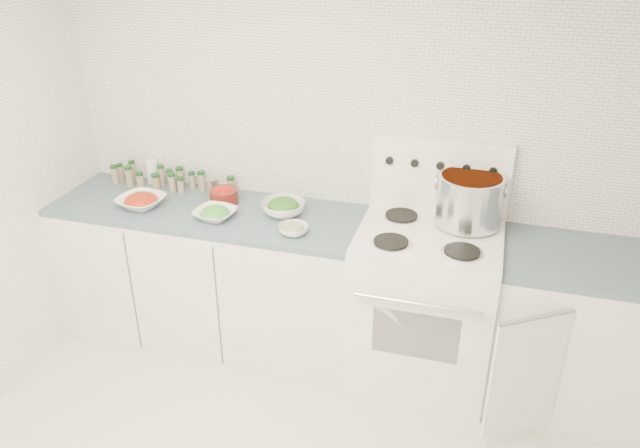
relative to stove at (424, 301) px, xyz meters
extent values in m
cube|color=white|center=(-0.48, 0.32, 0.75)|extent=(3.50, 0.02, 2.50)
cube|color=white|center=(-1.30, 0.00, -0.06)|extent=(1.85, 0.62, 0.86)
cube|color=#435765|center=(-1.30, 0.00, 0.39)|extent=(1.85, 0.62, 0.03)
cube|color=white|center=(0.00, -0.01, -0.04)|extent=(0.76, 0.65, 0.92)
cube|color=black|center=(0.00, -0.33, 0.00)|extent=(0.45, 0.01, 0.28)
cylinder|color=silver|center=(0.00, -0.37, 0.22)|extent=(0.65, 0.02, 0.02)
cube|color=white|center=(0.00, -0.01, 0.43)|extent=(0.76, 0.65, 0.01)
cube|color=white|center=(0.00, 0.28, 0.65)|extent=(0.76, 0.06, 0.43)
cylinder|color=silver|center=(-0.18, -0.17, 0.44)|extent=(0.21, 0.21, 0.01)
cylinder|color=black|center=(-0.18, -0.17, 0.45)|extent=(0.18, 0.18, 0.01)
cylinder|color=silver|center=(0.18, -0.17, 0.44)|extent=(0.21, 0.21, 0.01)
cylinder|color=black|center=(0.18, -0.17, 0.45)|extent=(0.18, 0.18, 0.01)
cylinder|color=silver|center=(-0.18, 0.15, 0.44)|extent=(0.21, 0.21, 0.01)
cylinder|color=black|center=(-0.18, 0.15, 0.45)|extent=(0.18, 0.18, 0.01)
cylinder|color=silver|center=(0.18, 0.15, 0.44)|extent=(0.21, 0.21, 0.01)
cylinder|color=black|center=(0.18, 0.15, 0.45)|extent=(0.18, 0.18, 0.01)
cylinder|color=black|center=(-0.28, 0.25, 0.72)|extent=(0.04, 0.02, 0.04)
cylinder|color=black|center=(-0.14, 0.25, 0.72)|extent=(0.04, 0.02, 0.04)
cylinder|color=black|center=(0.00, 0.25, 0.72)|extent=(0.04, 0.02, 0.04)
cylinder|color=black|center=(0.14, 0.25, 0.72)|extent=(0.04, 0.02, 0.04)
cylinder|color=black|center=(0.28, 0.25, 0.72)|extent=(0.04, 0.02, 0.04)
cube|color=white|center=(0.82, 0.00, -0.06)|extent=(0.89, 0.62, 0.86)
cube|color=#435765|center=(0.82, 0.00, 0.39)|extent=(0.89, 0.62, 0.03)
cube|color=white|center=(0.56, -0.42, -0.07)|extent=(0.34, 0.23, 0.70)
cylinder|color=silver|center=(0.18, 0.15, 0.59)|extent=(0.35, 0.35, 0.27)
cylinder|color=orange|center=(0.18, 0.15, 0.71)|extent=(0.32, 0.32, 0.03)
torus|color=silver|center=(-0.01, 0.15, 0.67)|extent=(0.01, 0.08, 0.08)
torus|color=silver|center=(0.36, 0.15, 0.67)|extent=(0.01, 0.08, 0.08)
imported|color=white|center=(-1.68, -0.08, 0.44)|extent=(0.30, 0.30, 0.06)
ellipsoid|color=#A7190E|center=(-1.68, -0.08, 0.45)|extent=(0.19, 0.19, 0.09)
imported|color=white|center=(-1.20, -0.11, 0.43)|extent=(0.26, 0.26, 0.06)
ellipsoid|color=green|center=(-1.20, -0.11, 0.44)|extent=(0.16, 0.16, 0.07)
imported|color=white|center=(-0.85, 0.06, 0.44)|extent=(0.32, 0.32, 0.08)
ellipsoid|color=#275F1B|center=(-0.85, 0.06, 0.46)|extent=(0.18, 0.18, 0.08)
imported|color=white|center=(-0.71, -0.16, 0.43)|extent=(0.20, 0.20, 0.05)
ellipsoid|color=#2E481C|center=(-0.71, -0.16, 0.44)|extent=(0.12, 0.12, 0.05)
cylinder|color=#5C160F|center=(-1.24, 0.10, 0.45)|extent=(0.17, 0.17, 0.09)
ellipsoid|color=#A80B15|center=(-1.24, 0.10, 0.48)|extent=(0.12, 0.12, 0.06)
cylinder|color=white|center=(-1.80, 0.26, 0.48)|extent=(0.09, 0.09, 0.15)
cylinder|color=gray|center=(-1.36, 0.20, 0.45)|extent=(0.09, 0.09, 0.10)
cylinder|color=gray|center=(-2.02, 0.24, 0.45)|extent=(0.04, 0.04, 0.09)
cylinder|color=#123F17|center=(-2.02, 0.24, 0.51)|extent=(0.04, 0.04, 0.02)
cylinder|color=gray|center=(-1.94, 0.26, 0.46)|extent=(0.04, 0.04, 0.12)
cylinder|color=#123F17|center=(-1.94, 0.26, 0.53)|extent=(0.04, 0.04, 0.02)
cylinder|color=gray|center=(-1.72, 0.24, 0.46)|extent=(0.04, 0.04, 0.12)
cylinder|color=#123F17|center=(-1.72, 0.24, 0.53)|extent=(0.04, 0.04, 0.02)
cylinder|color=gray|center=(-1.67, 0.24, 0.45)|extent=(0.04, 0.04, 0.09)
cylinder|color=#123F17|center=(-1.67, 0.24, 0.51)|extent=(0.04, 0.04, 0.02)
cylinder|color=gray|center=(-1.60, 0.25, 0.46)|extent=(0.05, 0.05, 0.12)
cylinder|color=#123F17|center=(-1.60, 0.25, 0.53)|extent=(0.05, 0.05, 0.02)
cylinder|color=gray|center=(-1.52, 0.25, 0.45)|extent=(0.04, 0.04, 0.09)
cylinder|color=#123F17|center=(-1.52, 0.25, 0.50)|extent=(0.04, 0.04, 0.02)
cylinder|color=gray|center=(-1.45, 0.24, 0.46)|extent=(0.05, 0.05, 0.11)
cylinder|color=#123F17|center=(-1.45, 0.24, 0.52)|extent=(0.05, 0.05, 0.02)
cylinder|color=gray|center=(-1.26, 0.25, 0.45)|extent=(0.05, 0.05, 0.09)
cylinder|color=#123F17|center=(-1.26, 0.25, 0.50)|extent=(0.05, 0.05, 0.02)
cylinder|color=gray|center=(-2.02, 0.18, 0.46)|extent=(0.04, 0.04, 0.11)
cylinder|color=#123F17|center=(-2.02, 0.18, 0.52)|extent=(0.04, 0.04, 0.02)
cylinder|color=gray|center=(-1.91, 0.17, 0.46)|extent=(0.05, 0.05, 0.11)
cylinder|color=#123F17|center=(-1.91, 0.17, 0.53)|extent=(0.05, 0.05, 0.02)
cylinder|color=gray|center=(-1.83, 0.17, 0.45)|extent=(0.05, 0.05, 0.09)
cylinder|color=#123F17|center=(-1.83, 0.17, 0.50)|extent=(0.05, 0.05, 0.02)
cylinder|color=gray|center=(-1.73, 0.17, 0.45)|extent=(0.05, 0.05, 0.09)
cylinder|color=#123F17|center=(-1.73, 0.17, 0.50)|extent=(0.05, 0.05, 0.02)
cylinder|color=gray|center=(-1.61, 0.17, 0.46)|extent=(0.04, 0.04, 0.11)
cylinder|color=#123F17|center=(-1.61, 0.17, 0.52)|extent=(0.04, 0.04, 0.02)
cylinder|color=gray|center=(-1.55, 0.16, 0.45)|extent=(0.04, 0.04, 0.09)
cylinder|color=#123F17|center=(-1.55, 0.16, 0.50)|extent=(0.04, 0.04, 0.02)
camera|label=1|loc=(0.25, -2.98, 1.98)|focal=35.00mm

